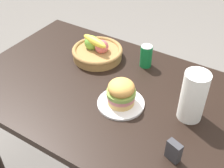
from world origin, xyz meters
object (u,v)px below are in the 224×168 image
plate (121,103)px  sandwich (121,92)px  napkin_holder (174,151)px  paper_towel_roll (193,96)px  fruit_basket (97,51)px  soda_can (146,56)px

plate → sandwich: sandwich is taller
plate → napkin_holder: napkin_holder is taller
plate → sandwich: bearing=0.0°
sandwich → napkin_holder: size_ratio=1.53×
paper_towel_roll → napkin_holder: paper_towel_roll is taller
fruit_basket → napkin_holder: bearing=-33.5°
napkin_holder → fruit_basket: bearing=164.6°
fruit_basket → paper_towel_roll: bearing=-15.7°
sandwich → fruit_basket: sandwich is taller
paper_towel_roll → fruit_basket: bearing=164.3°
napkin_holder → soda_can: bearing=144.7°
sandwich → paper_towel_roll: bearing=17.5°
sandwich → fruit_basket: size_ratio=0.47×
fruit_basket → soda_can: bearing=15.5°
soda_can → napkin_holder: soda_can is taller
soda_can → napkin_holder: size_ratio=1.40×
soda_can → napkin_holder: (0.37, -0.50, -0.02)m
fruit_basket → paper_towel_roll: paper_towel_roll is taller
paper_towel_roll → napkin_holder: (0.03, -0.26, -0.07)m
paper_towel_roll → napkin_holder: 0.27m
fruit_basket → napkin_holder: fruit_basket is taller
sandwich → paper_towel_roll: paper_towel_roll is taller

